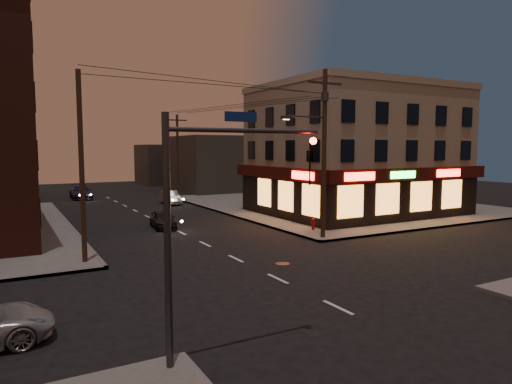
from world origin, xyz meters
TOP-DOWN VIEW (x-y plane):
  - ground at (0.00, 0.00)m, footprint 120.00×120.00m
  - sidewalk_ne at (18.00, 19.00)m, footprint 24.00×28.00m
  - pizza_building at (15.93, 13.43)m, footprint 15.85×12.85m
  - bg_building_ne_a at (14.00, 38.00)m, footprint 10.00×12.00m
  - bg_building_ne_b at (12.00, 52.00)m, footprint 8.00×8.00m
  - utility_pole_main at (6.68, 5.80)m, footprint 4.20×0.44m
  - utility_pole_far at (6.80, 32.00)m, footprint 0.26×0.26m
  - utility_pole_west at (-6.80, 6.50)m, footprint 0.24×0.24m
  - traffic_signal at (-5.57, -5.60)m, footprint 4.49×0.32m
  - sedan_near at (-0.50, 14.33)m, footprint 1.88×3.81m
  - sedan_mid at (4.23, 27.09)m, footprint 1.68×4.11m
  - sedan_far at (-2.80, 36.28)m, footprint 2.27×5.15m
  - fire_hydrant at (7.80, 8.17)m, footprint 0.33×0.33m

SIDE VIEW (x-z plane):
  - ground at x=0.00m, z-range 0.00..0.00m
  - sidewalk_ne at x=18.00m, z-range 0.00..0.15m
  - fire_hydrant at x=7.80m, z-range 0.18..0.93m
  - sedan_near at x=-0.50m, z-range 0.00..1.25m
  - sedan_mid at x=4.23m, z-range 0.00..1.33m
  - sedan_far at x=-2.80m, z-range 0.00..1.47m
  - bg_building_ne_b at x=12.00m, z-range 0.00..6.00m
  - bg_building_ne_a at x=14.00m, z-range 0.00..7.00m
  - traffic_signal at x=-5.57m, z-range 0.92..7.39m
  - utility_pole_far at x=6.80m, z-range 0.15..9.15m
  - utility_pole_west at x=-6.80m, z-range 0.15..9.15m
  - pizza_building at x=15.93m, z-range 0.10..10.60m
  - utility_pole_main at x=6.68m, z-range 0.76..10.76m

